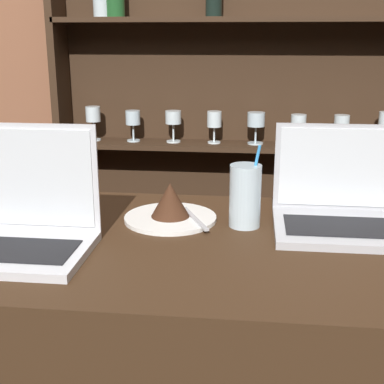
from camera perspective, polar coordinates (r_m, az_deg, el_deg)
The scene contains 6 objects.
back_wall at distance 2.31m, azimuth 2.84°, elevation 11.87°, with size 7.00×0.06×2.70m.
back_shelf at distance 2.27m, azimuth 4.24°, elevation 3.81°, with size 1.48×0.18×1.99m.
laptop_near at distance 1.18m, azimuth -17.68°, elevation -3.12°, with size 0.30×0.23×0.26m.
laptop_far at distance 1.30m, azimuth 15.75°, elevation -1.56°, with size 0.32×0.24×0.23m.
cake_plate at distance 1.30m, azimuth -2.31°, elevation -1.65°, with size 0.23×0.23×0.09m.
water_glass at distance 1.26m, azimuth 5.69°, elevation -0.40°, with size 0.07×0.07×0.20m.
Camera 1 is at (0.15, -0.76, 1.54)m, focal length 50.00 mm.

